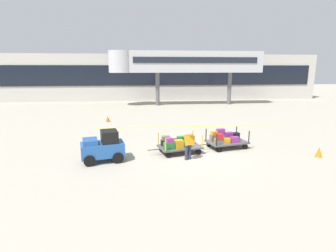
{
  "coord_description": "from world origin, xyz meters",
  "views": [
    {
      "loc": [
        -2.97,
        -13.93,
        4.66
      ],
      "look_at": [
        -1.29,
        1.15,
        1.37
      ],
      "focal_mm": 28.75,
      "sensor_mm": 36.0,
      "label": 1
    }
  ],
  "objects": [
    {
      "name": "baggage_handler",
      "position": [
        -0.45,
        -0.89,
        0.87
      ],
      "size": [
        0.53,
        0.54,
        1.56
      ],
      "color": "#2D334C",
      "rests_on": "ground_plane"
    },
    {
      "name": "ground_plane",
      "position": [
        0.0,
        0.0,
        0.0
      ],
      "size": [
        120.0,
        120.0,
        0.0
      ],
      "primitive_type": "plane",
      "color": "#A8A08E"
    },
    {
      "name": "apron_lead_line",
      "position": [
        0.94,
        7.02,
        0.0
      ],
      "size": [
        14.88,
        0.73,
        0.01
      ],
      "primitive_type": "cube",
      "rotation": [
        0.0,
        0.0,
        -0.04
      ],
      "color": "yellow",
      "rests_on": "ground_plane"
    },
    {
      "name": "baggage_tug",
      "position": [
        -4.79,
        -0.62,
        0.75
      ],
      "size": [
        2.29,
        1.62,
        1.58
      ],
      "color": "#2659A5",
      "rests_on": "ground_plane"
    },
    {
      "name": "terminal_building",
      "position": [
        0.0,
        25.98,
        3.3
      ],
      "size": [
        47.57,
        2.51,
        6.58
      ],
      "color": "#BCB7AD",
      "rests_on": "ground_plane"
    },
    {
      "name": "jet_bridge",
      "position": [
        2.42,
        19.99,
        5.33
      ],
      "size": [
        19.06,
        3.0,
        6.69
      ],
      "color": "#B7B7BC",
      "rests_on": "ground_plane"
    },
    {
      "name": "safety_cone_far",
      "position": [
        -5.68,
        9.81,
        0.28
      ],
      "size": [
        0.36,
        0.36,
        0.55
      ],
      "primitive_type": "cone",
      "color": "#EA590F",
      "rests_on": "ground_plane"
    },
    {
      "name": "baggage_cart_middle",
      "position": [
        2.11,
        0.98,
        0.53
      ],
      "size": [
        3.09,
        1.87,
        1.11
      ],
      "color": "#4C4C4F",
      "rests_on": "ground_plane"
    },
    {
      "name": "safety_cone_near",
      "position": [
        6.54,
        -1.2,
        0.28
      ],
      "size": [
        0.36,
        0.36,
        0.55
      ],
      "primitive_type": "cone",
      "color": "orange",
      "rests_on": "ground_plane"
    },
    {
      "name": "baggage_cart_lead",
      "position": [
        -0.83,
        0.3,
        0.52
      ],
      "size": [
        3.09,
        1.87,
        1.1
      ],
      "color": "#4C4C4F",
      "rests_on": "ground_plane"
    }
  ]
}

